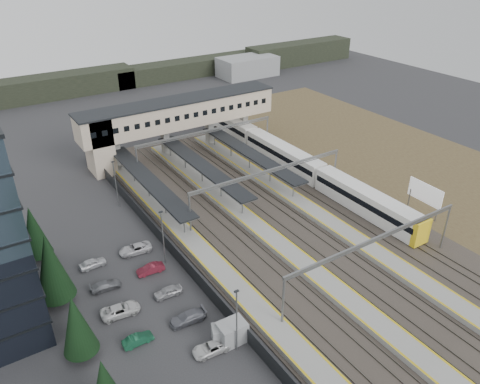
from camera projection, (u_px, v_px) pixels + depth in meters
ground at (256, 282)px, 59.52m from camera, size 220.00×220.00×0.00m
conifer_row at (87, 346)px, 43.91m from camera, size 4.42×49.82×9.50m
car_park at (186, 359)px, 47.88m from camera, size 10.71×44.76×1.28m
lampposts at (194, 271)px, 54.57m from camera, size 0.50×53.25×8.07m
fence at (192, 273)px, 59.65m from camera, size 0.08×90.00×2.00m
relay_cabin_near at (232, 332)px, 50.30m from camera, size 3.06×2.28×2.51m
relay_cabin_far at (222, 334)px, 50.45m from camera, size 2.65×2.45×1.96m
rail_corridor at (290, 239)px, 67.51m from camera, size 34.00×90.00×0.92m
canopies at (202, 165)px, 80.92m from camera, size 23.10×30.00×3.28m
footbridge at (167, 118)px, 90.42m from camera, size 40.40×6.40×11.20m
gantries at (316, 206)px, 64.57m from camera, size 28.40×62.28×7.17m
train at (285, 156)px, 88.67m from camera, size 3.05×63.75×3.84m
billboard at (425, 194)px, 72.53m from camera, size 0.32×6.26×5.36m
scrub_east at (445, 180)px, 84.57m from camera, size 34.00×120.00×0.06m
treeline_far at (146, 76)px, 137.59m from camera, size 170.00×19.00×7.00m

